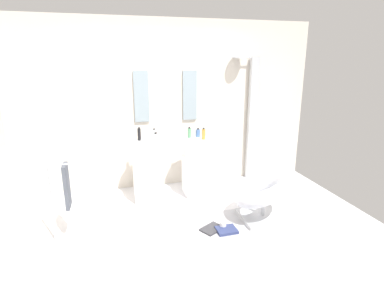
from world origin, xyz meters
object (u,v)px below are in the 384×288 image
Objects in this scene: pedestal_sink_right at (197,166)px; soap_bottle_clear at (154,135)px; shower_column at (251,117)px; pedestal_sink_left at (147,170)px; lounge_chair at (264,194)px; coffee_mug at (223,225)px; soap_bottle_black at (139,134)px; magazine_charcoal at (212,229)px; soap_bottle_amber at (204,134)px; magazine_navy at (226,230)px; soap_bottle_blue at (198,133)px; towel_rack at (64,188)px; soap_bottle_white at (156,137)px; soap_bottle_green at (189,133)px.

soap_bottle_clear reaches higher than pedestal_sink_right.
soap_bottle_clear is (-1.69, -0.40, -0.12)m from shower_column.
shower_column reaches higher than pedestal_sink_left.
lounge_chair is 0.65m from coffee_mug.
soap_bottle_black is at bearing 173.15° from pedestal_sink_right.
magazine_charcoal is 1.68m from soap_bottle_black.
lounge_chair is (1.35, -0.99, -0.09)m from pedestal_sink_left.
soap_bottle_amber is (0.91, -0.18, -0.01)m from soap_bottle_black.
soap_bottle_clear is at bearing 6.27° from pedestal_sink_left.
pedestal_sink_right reaches higher than magazine_navy.
pedestal_sink_right is at bearing -158.48° from shower_column.
soap_bottle_blue is 0.74× the size of soap_bottle_clear.
soap_bottle_white reaches higher than towel_rack.
soap_bottle_black is at bearing 153.48° from soap_bottle_white.
coffee_mug is (1.78, -0.24, -0.58)m from towel_rack.
magazine_navy is (0.04, -1.17, -0.41)m from pedestal_sink_right.
soap_bottle_white is 0.79× the size of soap_bottle_green.
soap_bottle_green is at bearing 123.41° from lounge_chair.
pedestal_sink_left reaches higher than towel_rack.
towel_rack is at bearing -133.59° from soap_bottle_black.
soap_bottle_blue is at bearing 89.40° from coffee_mug.
towel_rack is 11.13× the size of coffee_mug.
magazine_navy is (0.16, -0.08, 0.01)m from magazine_charcoal.
magazine_navy is 1.56m from soap_bottle_green.
soap_bottle_black is at bearing 130.10° from pedestal_sink_left.
pedestal_sink_left is 1.96m from shower_column.
shower_column is at bearing 56.10° from magazine_navy.
magazine_navy is at bearing -83.33° from soap_bottle_green.
magazine_charcoal is (0.64, -1.09, -0.42)m from pedestal_sink_left.
pedestal_sink_left is 0.51m from soap_bottle_white.
pedestal_sink_right is 5.04× the size of soap_bottle_black.
lounge_chair reaches higher than magazine_navy.
soap_bottle_white is 0.74× the size of soap_bottle_amber.
lounge_chair is 1.67m from soap_bottle_white.
magazine_charcoal is (-0.71, -0.10, -0.33)m from lounge_chair.
lounge_chair is 4.55× the size of magazine_navy.
coffee_mug is (-1.03, -1.51, -1.03)m from shower_column.
soap_bottle_amber reaches higher than soap_bottle_white.
pedestal_sink_left is at bearing 40.68° from towel_rack.
soap_bottle_black is 0.74m from soap_bottle_green.
soap_bottle_clear is (-1.23, 1.01, 0.61)m from lounge_chair.
magazine_navy is at bearing -58.96° from magazine_charcoal.
shower_column reaches higher than magazine_charcoal.
soap_bottle_blue is 0.68m from soap_bottle_clear.
soap_bottle_green reaches higher than magazine_navy.
magazine_charcoal is 1.50m from soap_bottle_white.
soap_bottle_green reaches higher than pedestal_sink_right.
soap_bottle_blue is 0.69× the size of soap_bottle_black.
pedestal_sink_right reaches higher than coffee_mug.
soap_bottle_green is (-0.14, -0.02, 0.01)m from soap_bottle_blue.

